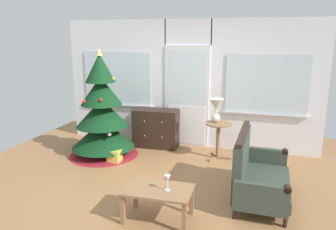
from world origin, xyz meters
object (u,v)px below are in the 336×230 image
christmas_tree (102,118)px  settee_sofa (255,173)px  dresser_cabinet (156,128)px  gift_box (115,156)px  coffee_table (158,193)px  side_table (218,133)px  table_lamp (216,107)px  wine_glass (168,179)px

christmas_tree → settee_sofa: (2.84, -0.94, -0.36)m
dresser_cabinet → gift_box: dresser_cabinet is taller
christmas_tree → dresser_cabinet: christmas_tree is taller
coffee_table → side_table: bearing=79.9°
table_lamp → gift_box: bearing=-155.8°
side_table → wine_glass: size_ratio=3.49×
wine_glass → coffee_table: bearing=179.6°
dresser_cabinet → settee_sofa: bearing=-39.7°
side_table → table_lamp: (-0.06, 0.04, 0.48)m
gift_box → dresser_cabinet: bearing=66.9°
settee_sofa → table_lamp: (-0.77, 1.41, 0.59)m
settee_sofa → side_table: bearing=117.5°
christmas_tree → table_lamp: bearing=12.8°
wine_glass → gift_box: (-1.47, 1.56, -0.44)m
side_table → table_lamp: bearing=146.3°
dresser_cabinet → wine_glass: (1.03, -2.60, 0.16)m
side_table → gift_box: bearing=-157.6°
christmas_tree → settee_sofa: 3.01m
table_lamp → christmas_tree: bearing=-167.2°
table_lamp → side_table: bearing=-33.7°
wine_glass → christmas_tree: bearing=134.8°
dresser_cabinet → gift_box: size_ratio=4.03×
settee_sofa → gift_box: (-2.47, 0.65, -0.26)m
side_table → table_lamp: 0.49m
wine_glass → dresser_cabinet: bearing=111.6°
christmas_tree → coffee_table: bearing=-47.2°
christmas_tree → settee_sofa: christmas_tree is taller
coffee_table → settee_sofa: bearing=39.3°
table_lamp → wine_glass: bearing=-95.5°
christmas_tree → gift_box: (0.37, -0.29, -0.62)m
coffee_table → wine_glass: 0.24m
christmas_tree → settee_sofa: bearing=-18.3°
settee_sofa → table_lamp: size_ratio=3.24×
settee_sofa → dresser_cabinet: bearing=140.3°
side_table → dresser_cabinet: bearing=166.5°
gift_box → table_lamp: bearing=24.2°
dresser_cabinet → table_lamp: 1.41m
wine_glass → table_lamp: bearing=84.5°
gift_box → side_table: bearing=22.4°
side_table → table_lamp: size_ratio=1.55×
wine_glass → side_table: bearing=82.9°
side_table → gift_box: side_table is taller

